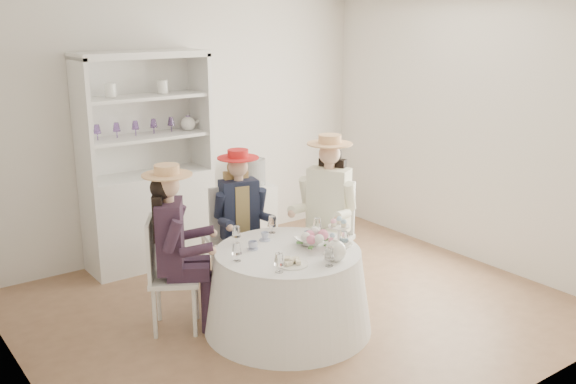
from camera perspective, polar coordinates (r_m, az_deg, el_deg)
ground at (r=5.83m, az=0.59°, el=-10.21°), size 4.50×4.50×0.00m
wall_back at (r=7.05m, az=-9.21°, el=5.69°), size 4.50×0.00×4.50m
wall_front at (r=4.02m, az=18.00°, el=-2.33°), size 4.50×0.00×4.50m
wall_left at (r=4.45m, az=-23.22°, el=-1.13°), size 0.00×4.50×4.50m
wall_right at (r=6.94m, az=15.72°, el=5.15°), size 0.00×4.50×4.50m
tea_table at (r=5.35m, az=-0.02°, el=-8.66°), size 1.39×1.39×0.68m
hutch at (r=6.74m, az=-12.34°, el=0.07°), size 1.36×0.66×2.19m
side_table at (r=7.42m, az=-3.14°, el=-1.76°), size 0.46×0.46×0.66m
hatbox at (r=7.30m, az=-3.19°, el=1.81°), size 0.30×0.30×0.30m
guest_left at (r=5.24m, az=-10.16°, el=-4.12°), size 0.60×0.55×1.40m
guest_mid at (r=5.97m, az=-4.30°, el=-1.75°), size 0.51×0.54×1.35m
guest_right at (r=5.98m, az=3.55°, el=-1.01°), size 0.63×0.57×1.48m
spare_chair at (r=6.21m, az=-5.54°, el=-3.33°), size 0.49×0.49×0.99m
teacup_a at (r=5.23m, az=-3.14°, el=-4.80°), size 0.08×0.08×0.06m
teacup_b at (r=5.43m, az=-2.07°, el=-4.01°), size 0.08×0.08×0.06m
teacup_c at (r=5.44m, az=1.86°, el=-3.94°), size 0.11×0.11×0.07m
flower_bowl at (r=5.33m, az=1.92°, el=-4.44°), size 0.23×0.23×0.06m
flower_arrangement at (r=5.22m, az=2.41°, el=-4.05°), size 0.21×0.21×0.08m
table_teapot at (r=5.00m, az=4.26°, el=-5.24°), size 0.24×0.17×0.18m
sandwich_plate at (r=4.92m, az=0.37°, el=-6.33°), size 0.25×0.25×0.05m
cupcake_stand at (r=5.34m, az=4.52°, el=-3.84°), size 0.24×0.24×0.22m
stemware_set at (r=5.19m, az=-0.02°, el=-4.43°), size 0.97×0.97×0.15m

